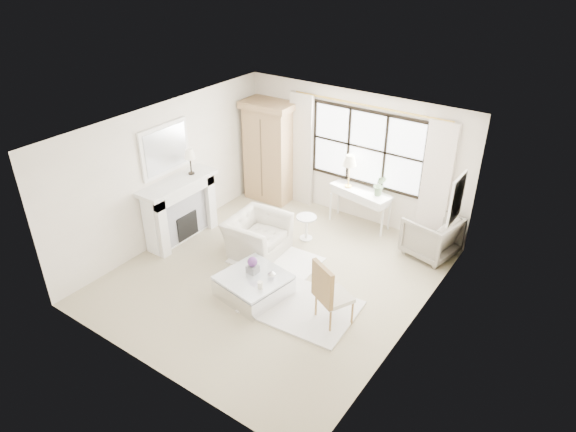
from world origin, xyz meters
name	(u,v)px	position (x,y,z in m)	size (l,w,h in m)	color
floor	(274,276)	(0.00, 0.00, 0.00)	(5.50, 5.50, 0.00)	#B9AB89
ceiling	(272,131)	(0.00, 0.00, 2.70)	(5.50, 5.50, 0.00)	white
wall_back	(353,156)	(0.00, 2.75, 1.35)	(5.00, 5.00, 0.00)	white
wall_front	(144,294)	(0.00, -2.75, 1.35)	(5.00, 5.00, 0.00)	beige
wall_left	(167,173)	(-2.50, 0.00, 1.35)	(5.50, 5.50, 0.00)	white
wall_right	(416,258)	(2.50, 0.00, 1.35)	(5.50, 5.50, 0.00)	white
window_pane	(367,148)	(0.30, 2.73, 1.60)	(2.40, 0.02, 1.50)	white
window_frame	(367,148)	(0.30, 2.72, 1.60)	(2.50, 0.04, 1.50)	black
curtain_rod	(369,106)	(0.30, 2.67, 2.47)	(0.04, 0.04, 3.30)	gold
curtain_left	(301,150)	(-1.20, 2.65, 1.24)	(0.55, 0.10, 2.47)	beige
curtain_right	(436,185)	(1.80, 2.65, 1.24)	(0.55, 0.10, 2.47)	silver
fireplace	(179,209)	(-2.27, 0.00, 0.65)	(0.58, 1.66, 1.26)	white
mirror_frame	(165,149)	(-2.47, 0.00, 1.84)	(0.05, 1.15, 0.95)	white
mirror_glass	(166,149)	(-2.44, 0.00, 1.84)	(0.02, 1.00, 0.80)	silver
art_frame	(457,199)	(2.47, 1.70, 1.55)	(0.04, 0.62, 0.82)	white
art_canvas	(456,199)	(2.45, 1.70, 1.55)	(0.01, 0.52, 0.72)	#C0AD94
mantel_lamp	(190,155)	(-2.23, 0.37, 1.65)	(0.22, 0.22, 0.51)	black
armoire	(269,151)	(-1.87, 2.41, 1.14)	(1.16, 0.76, 2.24)	tan
console_table	(360,207)	(0.37, 2.47, 0.40)	(1.36, 0.69, 0.80)	silver
console_lamp	(350,162)	(0.09, 2.45, 1.36)	(0.28, 0.28, 0.69)	gold
orchid_plant	(380,185)	(0.77, 2.46, 1.02)	(0.24, 0.19, 0.44)	#55714B
side_table	(306,224)	(-0.21, 1.36, 0.33)	(0.40, 0.40, 0.51)	white
rug_left	(276,260)	(-0.25, 0.39, 0.01)	(1.54, 1.09, 0.03)	white
rug_right	(302,307)	(0.89, -0.45, 0.02)	(1.73, 1.29, 0.03)	white
club_armchair	(257,235)	(-0.72, 0.46, 0.36)	(1.10, 0.96, 0.72)	beige
wingback_chair	(431,236)	(1.99, 2.25, 0.40)	(0.86, 0.88, 0.80)	gray
french_chair	(333,305)	(1.46, -0.44, 0.31)	(0.65, 0.65, 1.08)	#9F7842
coffee_table	(254,286)	(0.04, -0.63, 0.18)	(1.15, 1.15, 0.38)	silver
planter_box	(253,269)	(-0.04, -0.54, 0.44)	(0.17, 0.17, 0.13)	gray
planter_flowers	(252,262)	(-0.04, -0.54, 0.59)	(0.17, 0.17, 0.17)	#61317B
pillar_candle	(260,285)	(0.33, -0.82, 0.44)	(0.09, 0.09, 0.12)	white
coffee_vase	(272,274)	(0.31, -0.48, 0.45)	(0.14, 0.14, 0.15)	white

